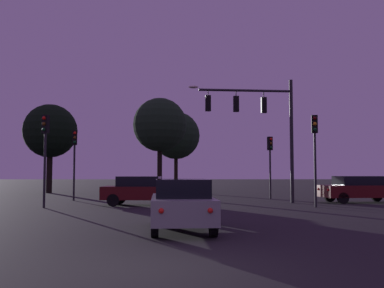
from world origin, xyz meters
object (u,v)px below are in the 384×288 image
at_px(car_nearside_lane, 182,204).
at_px(tree_center_horizon, 160,125).
at_px(tree_left_far, 50,131).
at_px(tree_behind_sign, 176,136).
at_px(traffic_light_corner_right, 315,142).
at_px(car_crossing_right, 360,189).
at_px(traffic_light_far_side, 45,142).
at_px(traffic_light_median, 270,155).
at_px(traffic_signal_mast_arm, 260,117).
at_px(car_crossing_left, 141,190).
at_px(traffic_light_corner_left, 74,151).

distance_m(car_nearside_lane, tree_center_horizon, 19.36).
bearing_deg(tree_left_far, tree_behind_sign, 9.66).
distance_m(traffic_light_corner_right, tree_left_far, 24.11).
height_order(car_crossing_right, tree_behind_sign, tree_behind_sign).
bearing_deg(traffic_light_corner_right, traffic_light_far_side, -179.84).
relative_size(tree_left_far, tree_center_horizon, 1.06).
height_order(traffic_light_corner_right, traffic_light_far_side, traffic_light_corner_right).
bearing_deg(traffic_light_median, traffic_signal_mast_arm, -108.80).
xyz_separation_m(traffic_light_far_side, tree_center_horizon, (5.14, 10.16, 1.95)).
bearing_deg(tree_left_far, car_crossing_left, -57.80).
xyz_separation_m(tree_behind_sign, tree_left_far, (-10.74, -1.83, 0.20)).
relative_size(traffic_light_corner_left, tree_behind_sign, 0.60).
bearing_deg(traffic_light_median, car_crossing_right, -41.53).
height_order(traffic_light_corner_left, car_nearside_lane, traffic_light_corner_left).
height_order(traffic_light_corner_left, car_crossing_left, traffic_light_corner_left).
xyz_separation_m(traffic_light_median, car_crossing_right, (4.35, -3.85, -2.12)).
bearing_deg(tree_behind_sign, traffic_signal_mast_arm, -71.56).
height_order(traffic_light_far_side, tree_behind_sign, tree_behind_sign).
xyz_separation_m(traffic_signal_mast_arm, traffic_light_far_side, (-11.17, -3.02, -1.65)).
bearing_deg(traffic_light_corner_left, traffic_light_median, 7.41).
distance_m(traffic_light_far_side, tree_left_far, 16.79).
bearing_deg(tree_left_far, tree_center_horizon, -31.32).
bearing_deg(traffic_light_corner_left, traffic_light_far_side, -91.10).
bearing_deg(car_crossing_right, car_nearside_lane, -130.49).
xyz_separation_m(traffic_light_corner_right, car_crossing_right, (3.54, 3.28, -2.45)).
relative_size(traffic_light_median, car_crossing_right, 0.88).
height_order(traffic_light_median, tree_left_far, tree_left_far).
bearing_deg(traffic_light_corner_right, traffic_light_corner_left, 157.47).
relative_size(traffic_signal_mast_arm, car_crossing_left, 1.67).
bearing_deg(traffic_light_corner_left, tree_behind_sign, 63.63).
xyz_separation_m(car_crossing_left, tree_behind_sign, (1.61, 16.33, 4.26)).
xyz_separation_m(traffic_signal_mast_arm, tree_center_horizon, (-6.03, 7.14, 0.30)).
relative_size(traffic_light_far_side, tree_behind_sign, 0.63).
xyz_separation_m(traffic_light_corner_right, tree_behind_sign, (-7.18, 17.83, 1.81)).
height_order(traffic_signal_mast_arm, tree_center_horizon, tree_center_horizon).
relative_size(car_crossing_left, tree_left_far, 0.56).
height_order(car_nearside_lane, tree_center_horizon, tree_center_horizon).
height_order(traffic_light_corner_right, traffic_light_median, traffic_light_corner_right).
relative_size(car_crossing_right, tree_behind_sign, 0.64).
distance_m(car_crossing_left, tree_behind_sign, 16.95).
height_order(car_crossing_left, car_crossing_right, same).
xyz_separation_m(traffic_light_corner_left, car_crossing_left, (4.50, -4.01, -2.27)).
xyz_separation_m(traffic_light_far_side, car_crossing_right, (16.93, 3.32, -2.42)).
bearing_deg(tree_center_horizon, traffic_light_far_side, -116.82).
height_order(car_crossing_right, tree_center_horizon, tree_center_horizon).
bearing_deg(tree_behind_sign, car_crossing_left, -95.63).
height_order(traffic_signal_mast_arm, traffic_light_far_side, traffic_signal_mast_arm).
xyz_separation_m(car_nearside_lane, car_crossing_right, (10.20, 11.95, 0.00)).
bearing_deg(car_crossing_left, traffic_light_far_side, -161.49).
bearing_deg(traffic_light_corner_left, car_nearside_lane, -64.94).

